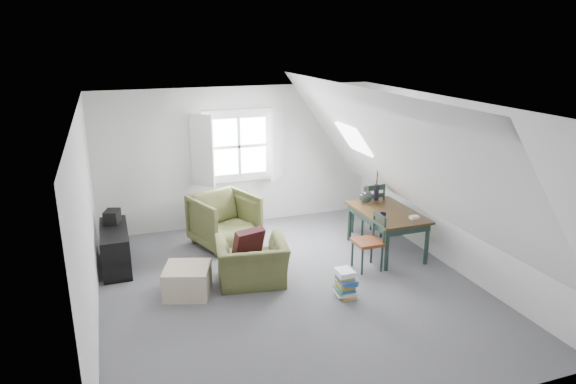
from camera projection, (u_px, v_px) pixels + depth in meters
name	position (u px, v px, depth m)	size (l,w,h in m)	color
floor	(290.00, 288.00, 7.09)	(5.50, 5.50, 0.00)	#535358
ceiling	(291.00, 106.00, 6.35)	(5.50, 5.50, 0.00)	white
wall_back	(239.00, 157.00, 9.20)	(5.00, 5.00, 0.00)	silver
wall_front	(403.00, 300.00, 4.24)	(5.00, 5.00, 0.00)	silver
wall_left	(87.00, 225.00, 5.92)	(5.50, 5.50, 0.00)	silver
wall_right	(451.00, 184.00, 7.52)	(5.50, 5.50, 0.00)	silver
slope_left	(167.00, 174.00, 6.07)	(5.50, 5.50, 0.00)	white
slope_right	(396.00, 154.00, 7.06)	(5.50, 5.50, 0.00)	white
dormer_window	(239.00, 147.00, 9.07)	(1.71, 0.35, 1.30)	white
skylight	(354.00, 139.00, 8.24)	(0.55, 0.75, 0.04)	white
armchair_near	(252.00, 282.00, 7.25)	(0.96, 0.84, 0.62)	#4A4E27
armchair_far	(225.00, 245.00, 8.55)	(0.93, 0.95, 0.87)	#4A4E27
throw_pillow	(248.00, 243.00, 7.22)	(0.43, 0.12, 0.43)	#360E14
ottoman	(187.00, 280.00, 6.88)	(0.59, 0.59, 0.39)	tan
dining_table	(387.00, 216.00, 8.11)	(0.83, 1.38, 0.69)	black
demijohn	(366.00, 196.00, 8.40)	(0.21, 0.21, 0.30)	silver
vase_twigs	(376.00, 192.00, 8.56)	(0.09, 0.09, 0.66)	black
cup	(383.00, 219.00, 7.73)	(0.10, 0.10, 0.10)	black
paper_box	(414.00, 217.00, 7.73)	(0.13, 0.09, 0.04)	white
dining_chair_far	(369.00, 208.00, 8.78)	(0.45, 0.45, 0.96)	#602D16
dining_chair_near	(370.00, 241.00, 7.56)	(0.40, 0.40, 0.85)	#602D16
media_shelf	(116.00, 251.00, 7.64)	(0.39, 1.18, 0.61)	black
electronics_box	(112.00, 217.00, 7.77)	(0.20, 0.28, 0.22)	black
magazine_stack	(345.00, 283.00, 6.82)	(0.28, 0.33, 0.38)	#B29933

